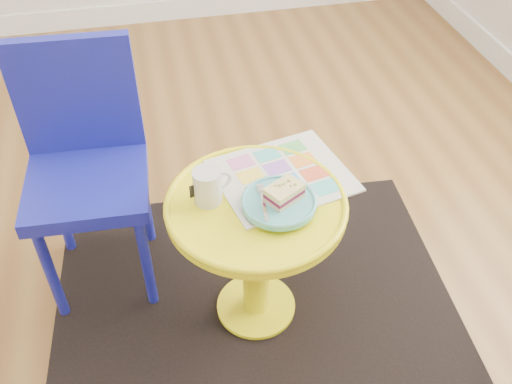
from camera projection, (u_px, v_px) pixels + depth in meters
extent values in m
plane|color=brown|center=(132.00, 280.00, 1.97)|extent=(4.00, 4.00, 0.00)
cube|color=white|center=(111.00, 16.00, 3.37)|extent=(4.00, 0.02, 0.12)
cube|color=black|center=(256.00, 307.00, 1.88)|extent=(1.38, 1.19, 0.01)
cylinder|color=yellow|center=(256.00, 306.00, 1.87)|extent=(0.26, 0.26, 0.02)
cylinder|color=yellow|center=(256.00, 261.00, 1.72)|extent=(0.08, 0.08, 0.43)
cylinder|color=yellow|center=(256.00, 206.00, 1.57)|extent=(0.50, 0.50, 0.03)
cylinder|color=#171B95|center=(52.00, 276.00, 1.74)|extent=(0.03, 0.03, 0.38)
cylinder|color=#171B95|center=(147.00, 264.00, 1.77)|extent=(0.03, 0.03, 0.38)
cylinder|color=#171B95|center=(60.00, 211.00, 1.95)|extent=(0.03, 0.03, 0.38)
cylinder|color=#171B95|center=(145.00, 202.00, 1.99)|extent=(0.03, 0.03, 0.38)
cube|color=#171B95|center=(88.00, 184.00, 1.71)|extent=(0.38, 0.38, 0.05)
cube|color=#171B95|center=(76.00, 96.00, 1.69)|extent=(0.36, 0.06, 0.38)
cube|color=silver|center=(282.00, 175.00, 1.64)|extent=(0.43, 0.38, 0.01)
cylinder|color=silver|center=(207.00, 186.00, 1.53)|extent=(0.08, 0.08, 0.10)
torus|color=silver|center=(222.00, 180.00, 1.54)|extent=(0.06, 0.03, 0.06)
cylinder|color=#D1B78C|center=(206.00, 174.00, 1.50)|extent=(0.07, 0.07, 0.01)
cylinder|color=#53AEB1|center=(279.00, 206.00, 1.54)|extent=(0.08, 0.08, 0.01)
cylinder|color=#53AEB1|center=(279.00, 203.00, 1.53)|extent=(0.20, 0.20, 0.02)
cube|color=#D3BC8C|center=(284.00, 197.00, 1.53)|extent=(0.12, 0.10, 0.01)
cube|color=maroon|center=(284.00, 193.00, 1.52)|extent=(0.11, 0.10, 0.01)
cube|color=#EADB8C|center=(284.00, 189.00, 1.51)|extent=(0.12, 0.10, 0.02)
cube|color=silver|center=(264.00, 206.00, 1.50)|extent=(0.02, 0.12, 0.00)
cube|color=silver|center=(261.00, 189.00, 1.56)|extent=(0.02, 0.03, 0.00)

